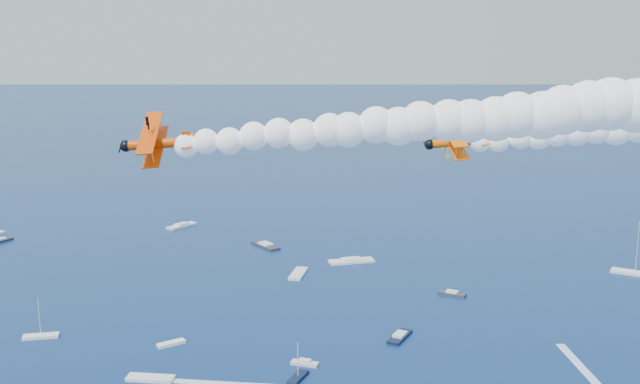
{
  "coord_description": "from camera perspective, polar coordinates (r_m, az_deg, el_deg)",
  "views": [
    {
      "loc": [
        1.68,
        -76.66,
        70.01
      ],
      "look_at": [
        3.42,
        14.44,
        50.72
      ],
      "focal_mm": 43.18,
      "sensor_mm": 36.0,
      "label": 1
    }
  ],
  "objects": [
    {
      "name": "spectator_boats",
      "position": [
        201.35,
        -4.55,
        -8.33
      ],
      "size": [
        217.59,
        175.15,
        0.7
      ],
      "color": "silver",
      "rests_on": "ground"
    },
    {
      "name": "boat_wakes",
      "position": [
        161.37,
        8.22,
        -13.88
      ],
      "size": [
        87.57,
        38.05,
        0.04
      ],
      "color": "white",
      "rests_on": "ground"
    },
    {
      "name": "biplane_lead",
      "position": [
        101.46,
        10.12,
        3.65
      ],
      "size": [
        9.07,
        10.81,
        8.6
      ],
      "primitive_type": null,
      "rotation": [
        -0.3,
        0.07,
        3.18
      ],
      "color": "#F95F05"
    },
    {
      "name": "biplane_trail",
      "position": [
        86.12,
        -11.95,
        3.52
      ],
      "size": [
        8.53,
        10.36,
        9.02
      ],
      "primitive_type": null,
      "rotation": [
        -0.41,
        0.07,
        3.14
      ],
      "color": "#E23F04"
    },
    {
      "name": "smoke_trail_trail",
      "position": [
        85.2,
        7.59,
        5.08
      ],
      "size": [
        58.25,
        6.48,
        10.64
      ],
      "primitive_type": null,
      "rotation": [
        0.0,
        0.0,
        3.14
      ],
      "color": "white"
    }
  ]
}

